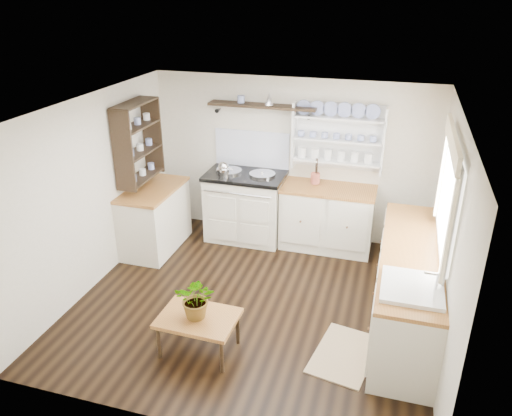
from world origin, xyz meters
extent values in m
cube|color=black|center=(0.00, 0.00, 0.00)|extent=(4.00, 3.80, 0.01)
cube|color=beige|center=(0.00, 1.90, 1.15)|extent=(4.00, 0.02, 2.30)
cube|color=beige|center=(2.00, 0.00, 1.15)|extent=(0.02, 3.80, 2.30)
cube|color=beige|center=(-2.00, 0.00, 1.15)|extent=(0.02, 3.80, 2.30)
cube|color=white|center=(0.00, 0.00, 2.30)|extent=(4.00, 3.80, 0.01)
cube|color=white|center=(1.96, 0.15, 1.50)|extent=(0.04, 1.40, 1.00)
cube|color=white|center=(1.94, 0.15, 1.50)|extent=(0.02, 1.50, 1.10)
cube|color=#F8E4C6|center=(1.92, 0.15, 2.08)|extent=(0.04, 1.55, 0.18)
cube|color=silver|center=(-0.58, 1.57, 0.47)|extent=(1.07, 0.70, 0.94)
cube|color=black|center=(-0.58, 1.57, 0.97)|extent=(1.11, 0.74, 0.05)
cylinder|color=silver|center=(-0.83, 1.57, 1.01)|extent=(0.36, 0.36, 0.03)
cylinder|color=silver|center=(-0.34, 1.57, 1.01)|extent=(0.36, 0.36, 0.03)
cylinder|color=silver|center=(-0.58, 1.18, 0.84)|extent=(0.96, 0.02, 0.02)
cube|color=white|center=(0.60, 1.60, 0.44)|extent=(1.25, 0.60, 0.88)
cube|color=brown|center=(0.60, 1.60, 0.88)|extent=(1.27, 0.63, 0.04)
cube|color=white|center=(1.70, 0.10, 0.44)|extent=(0.60, 2.40, 0.88)
cube|color=brown|center=(1.70, 0.10, 0.88)|extent=(0.62, 2.43, 0.04)
cube|color=white|center=(1.70, -0.65, 0.80)|extent=(0.55, 0.60, 0.28)
cylinder|color=silver|center=(1.90, -0.65, 1.00)|extent=(0.02, 0.02, 0.22)
cube|color=white|center=(-1.70, 0.90, 0.44)|extent=(0.60, 1.10, 0.88)
cube|color=brown|center=(-1.70, 0.90, 0.88)|extent=(0.62, 1.13, 0.04)
cube|color=white|center=(0.65, 1.88, 1.55)|extent=(1.20, 0.03, 0.90)
cube|color=white|center=(0.65, 1.79, 1.55)|extent=(1.20, 0.22, 0.02)
cylinder|color=navy|center=(0.65, 1.80, 1.82)|extent=(0.20, 0.02, 0.20)
cube|color=black|center=(-0.40, 1.77, 1.92)|extent=(1.50, 0.24, 0.04)
cone|color=black|center=(-1.05, 1.84, 1.81)|extent=(0.06, 0.20, 0.06)
cone|color=black|center=(0.25, 1.84, 1.81)|extent=(0.06, 0.20, 0.06)
cube|color=black|center=(-1.84, 0.90, 1.55)|extent=(0.28, 0.80, 1.05)
cylinder|color=#A84E3D|center=(0.39, 1.68, 0.98)|extent=(0.13, 0.13, 0.15)
cube|color=brown|center=(-0.28, -0.98, 0.40)|extent=(0.78, 0.57, 0.04)
cylinder|color=black|center=(-0.62, -1.19, 0.19)|extent=(0.04, 0.04, 0.38)
cylinder|color=black|center=(-0.61, -0.74, 0.19)|extent=(0.04, 0.04, 0.38)
cylinder|color=black|center=(0.05, -1.21, 0.19)|extent=(0.04, 0.04, 0.38)
cylinder|color=black|center=(0.06, -0.76, 0.19)|extent=(0.04, 0.04, 0.38)
imported|color=#3F7233|center=(-0.28, -0.98, 0.64)|extent=(0.43, 0.38, 0.44)
cube|color=#907854|center=(1.15, -0.63, 0.01)|extent=(0.69, 0.93, 0.02)
camera|label=1|loc=(1.42, -4.71, 3.44)|focal=35.00mm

